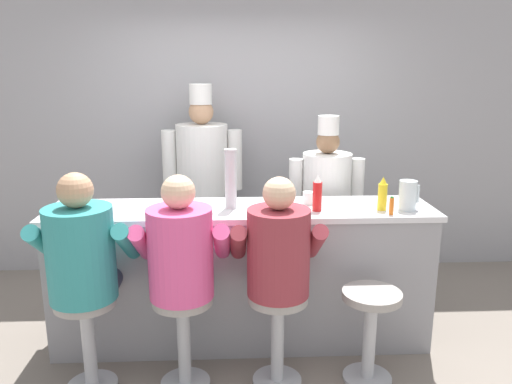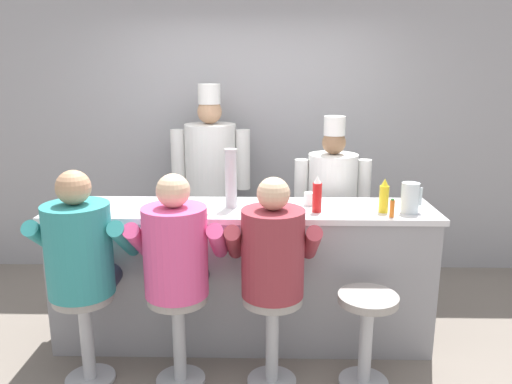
{
  "view_description": "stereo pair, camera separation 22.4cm",
  "coord_description": "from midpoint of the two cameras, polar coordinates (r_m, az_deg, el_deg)",
  "views": [
    {
      "loc": [
        -0.06,
        -3.11,
        1.98
      ],
      "look_at": [
        0.1,
        0.27,
        1.15
      ],
      "focal_mm": 35.0,
      "sensor_mm": 36.0,
      "label": 1
    },
    {
      "loc": [
        0.17,
        -3.12,
        1.98
      ],
      "look_at": [
        0.1,
        0.27,
        1.15
      ],
      "focal_mm": 35.0,
      "sensor_mm": 36.0,
      "label": 2
    }
  ],
  "objects": [
    {
      "name": "hot_sauce_bottle_orange",
      "position": [
        3.44,
        13.45,
        -1.58
      ],
      "size": [
        0.03,
        0.03,
        0.13
      ],
      "color": "orange",
      "rests_on": "diner_counter"
    },
    {
      "name": "mustard_bottle_yellow",
      "position": [
        3.53,
        12.52,
        -0.3
      ],
      "size": [
        0.06,
        0.06,
        0.24
      ],
      "color": "yellow",
      "rests_on": "diner_counter"
    },
    {
      "name": "water_pitcher_clear",
      "position": [
        3.58,
        15.26,
        -0.39
      ],
      "size": [
        0.14,
        0.12,
        0.21
      ],
      "color": "silver",
      "rests_on": "diner_counter"
    },
    {
      "name": "ketchup_bottle_red",
      "position": [
        3.44,
        5.18,
        -0.26
      ],
      "size": [
        0.06,
        0.06,
        0.25
      ],
      "color": "red",
      "rests_on": "diner_counter"
    },
    {
      "name": "diner_counter",
      "position": [
        3.71,
        -3.34,
        -9.43
      ],
      "size": [
        2.73,
        0.59,
        1.03
      ],
      "color": "gray",
      "rests_on": "ground_plane"
    },
    {
      "name": "diner_seated_maroon",
      "position": [
        3.11,
        0.45,
        -7.73
      ],
      "size": [
        0.59,
        0.58,
        1.36
      ],
      "color": "#B2B5BA",
      "rests_on": "ground_plane"
    },
    {
      "name": "empty_stool_round",
      "position": [
        3.34,
        11.03,
        -14.32
      ],
      "size": [
        0.38,
        0.38,
        0.62
      ],
      "color": "#B2B5BA",
      "rests_on": "ground_plane"
    },
    {
      "name": "cook_in_whites_near",
      "position": [
        4.61,
        -7.49,
        1.72
      ],
      "size": [
        0.72,
        0.46,
        1.85
      ],
      "color": "#232328",
      "rests_on": "ground_plane"
    },
    {
      "name": "diner_seated_pink",
      "position": [
        3.13,
        -10.57,
        -7.63
      ],
      "size": [
        0.6,
        0.59,
        1.38
      ],
      "color": "#B2B5BA",
      "rests_on": "ground_plane"
    },
    {
      "name": "coffee_mug_white",
      "position": [
        3.62,
        4.28,
        -0.69
      ],
      "size": [
        0.12,
        0.08,
        0.09
      ],
      "color": "white",
      "rests_on": "diner_counter"
    },
    {
      "name": "breakfast_plate",
      "position": [
        3.42,
        -8.84,
        -2.25
      ],
      "size": [
        0.26,
        0.26,
        0.05
      ],
      "color": "white",
      "rests_on": "diner_counter"
    },
    {
      "name": "cook_in_whites_far",
      "position": [
        4.22,
        6.49,
        -1.22
      ],
      "size": [
        0.63,
        0.4,
        1.62
      ],
      "color": "#232328",
      "rests_on": "ground_plane"
    },
    {
      "name": "cup_stack_steel",
      "position": [
        3.49,
        -4.75,
        1.5
      ],
      "size": [
        0.09,
        0.09,
        0.42
      ],
      "color": "#B7BABF",
      "rests_on": "diner_counter"
    },
    {
      "name": "wall_back",
      "position": [
        4.89,
        -3.31,
        6.44
      ],
      "size": [
        10.0,
        0.06,
        2.7
      ],
      "color": "#99999E",
      "rests_on": "ground_plane"
    },
    {
      "name": "cereal_bowl",
      "position": [
        3.51,
        -21.57,
        -2.5
      ],
      "size": [
        0.13,
        0.13,
        0.05
      ],
      "color": "#4C7FB7",
      "rests_on": "diner_counter"
    },
    {
      "name": "ground_plane",
      "position": [
        3.69,
        -3.28,
        -18.61
      ],
      "size": [
        20.0,
        20.0,
        0.0
      ],
      "primitive_type": "plane",
      "color": "slate"
    },
    {
      "name": "diner_seated_teal",
      "position": [
        3.27,
        -21.04,
        -7.27
      ],
      "size": [
        0.62,
        0.61,
        1.4
      ],
      "color": "#B2B5BA",
      "rests_on": "ground_plane"
    }
  ]
}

